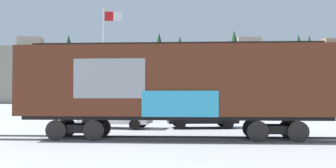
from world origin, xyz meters
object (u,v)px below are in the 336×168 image
(freight_car, at_px, (175,83))
(flagpole, at_px, (107,51))
(parked_car_white, at_px, (115,114))
(parked_car_black, at_px, (201,115))

(freight_car, xyz_separation_m, flagpole, (-4.87, 10.10, 2.69))
(freight_car, distance_m, parked_car_white, 6.71)
(parked_car_black, bearing_deg, parked_car_white, -177.06)
(flagpole, distance_m, parked_car_white, 6.56)
(parked_car_white, bearing_deg, parked_car_black, 2.94)
(freight_car, xyz_separation_m, parked_car_white, (-3.55, 5.43, -1.72))
(freight_car, height_order, parked_car_white, freight_car)
(flagpole, xyz_separation_m, parked_car_black, (6.53, -4.40, -4.46))
(parked_car_white, bearing_deg, freight_car, -56.81)
(flagpole, bearing_deg, freight_car, -64.27)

